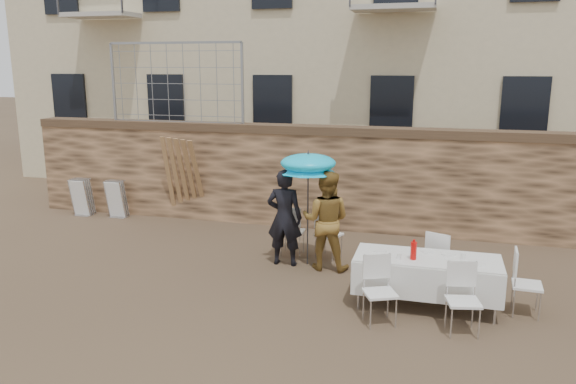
% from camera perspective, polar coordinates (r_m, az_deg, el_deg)
% --- Properties ---
extents(ground, '(80.00, 80.00, 0.00)m').
position_cam_1_polar(ground, '(8.19, -6.93, -12.80)').
color(ground, brown).
rests_on(ground, ground).
extents(stone_wall, '(13.00, 0.50, 2.20)m').
position_cam_1_polar(stone_wall, '(12.40, 1.61, 1.54)').
color(stone_wall, brown).
rests_on(stone_wall, ground).
extents(chain_link_fence, '(3.20, 0.06, 1.80)m').
position_cam_1_polar(chain_link_fence, '(13.19, -11.32, 10.74)').
color(chain_link_fence, gray).
rests_on(chain_link_fence, stone_wall).
extents(man_suit, '(0.65, 0.44, 1.75)m').
position_cam_1_polar(man_suit, '(9.97, -0.35, -2.61)').
color(man_suit, black).
rests_on(man_suit, ground).
extents(woman_dress, '(0.86, 0.67, 1.76)m').
position_cam_1_polar(woman_dress, '(9.80, 3.88, -2.88)').
color(woman_dress, '#BC8939').
rests_on(woman_dress, ground).
extents(umbrella, '(1.01, 1.01, 1.91)m').
position_cam_1_polar(umbrella, '(9.77, 2.06, 2.59)').
color(umbrella, '#3F3F44').
rests_on(umbrella, ground).
extents(couple_chair_left, '(0.49, 0.49, 0.96)m').
position_cam_1_polar(couple_chair_left, '(10.59, 0.45, -3.89)').
color(couple_chair_left, white).
rests_on(couple_chair_left, ground).
extents(couple_chair_right, '(0.61, 0.61, 0.96)m').
position_cam_1_polar(couple_chair_right, '(10.44, 4.17, -4.17)').
color(couple_chair_right, white).
rests_on(couple_chair_right, ground).
extents(banquet_table, '(2.10, 0.85, 0.78)m').
position_cam_1_polar(banquet_table, '(8.53, 13.98, -6.72)').
color(banquet_table, white).
rests_on(banquet_table, ground).
extents(soda_bottle, '(0.09, 0.09, 0.26)m').
position_cam_1_polar(soda_bottle, '(8.34, 12.63, -5.85)').
color(soda_bottle, red).
rests_on(soda_bottle, banquet_table).
extents(table_chair_front_left, '(0.63, 0.63, 0.96)m').
position_cam_1_polar(table_chair_front_left, '(7.95, 9.34, -9.92)').
color(table_chair_front_left, white).
rests_on(table_chair_front_left, ground).
extents(table_chair_front_right, '(0.57, 0.57, 0.96)m').
position_cam_1_polar(table_chair_front_right, '(7.93, 17.39, -10.42)').
color(table_chair_front_right, white).
rests_on(table_chair_front_right, ground).
extents(table_chair_back, '(0.63, 0.63, 0.96)m').
position_cam_1_polar(table_chair_back, '(9.37, 15.26, -6.64)').
color(table_chair_back, white).
rests_on(table_chair_back, ground).
extents(table_chair_side, '(0.50, 0.50, 0.96)m').
position_cam_1_polar(table_chair_side, '(8.81, 23.13, -8.51)').
color(table_chair_side, white).
rests_on(table_chair_side, ground).
extents(chair_stack_left, '(0.46, 0.40, 0.92)m').
position_cam_1_polar(chair_stack_left, '(14.28, -19.90, -0.34)').
color(chair_stack_left, white).
rests_on(chair_stack_left, ground).
extents(chair_stack_right, '(0.46, 0.32, 0.92)m').
position_cam_1_polar(chair_stack_right, '(13.79, -16.83, -0.58)').
color(chair_stack_right, white).
rests_on(chair_stack_right, ground).
extents(wood_planks, '(0.70, 0.20, 2.00)m').
position_cam_1_polar(wood_planks, '(12.97, -10.80, 1.37)').
color(wood_planks, '#A37749').
rests_on(wood_planks, ground).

